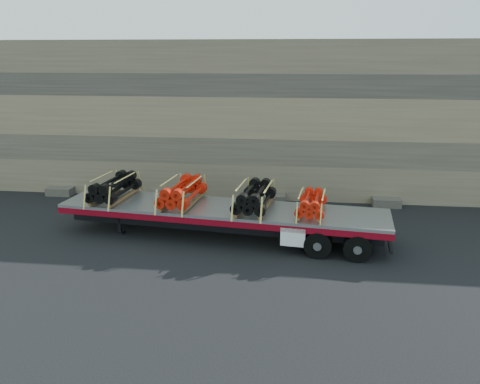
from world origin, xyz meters
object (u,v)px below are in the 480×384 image
object	(u,v)px
bundle_midrear	(255,198)
bundle_rear	(312,204)
trailer	(222,222)
bundle_midfront	(182,193)
bundle_front	(114,188)

from	to	relation	value
bundle_midrear	bundle_rear	size ratio (longest dim) A/B	1.25
bundle_midrear	bundle_rear	xyz separation A→B (m)	(1.97, -0.23, -0.08)
trailer	bundle_midfront	bearing A→B (deg)	180.00
bundle_rear	bundle_midfront	bearing A→B (deg)	180.00
bundle_midfront	bundle_midrear	distance (m)	2.67
bundle_rear	trailer	bearing A→B (deg)	180.00
bundle_front	trailer	bearing A→B (deg)	-0.00
trailer	bundle_rear	xyz separation A→B (m)	(3.16, -0.36, 0.92)
bundle_front	bundle_midfront	bearing A→B (deg)	0.00
bundle_front	bundle_midfront	distance (m)	2.69
trailer	bundle_rear	bearing A→B (deg)	-0.00
trailer	bundle_front	size ratio (longest dim) A/B	5.06
trailer	bundle_midfront	xyz separation A→B (m)	(-1.46, 0.17, 1.00)
bundle_midrear	trailer	bearing A→B (deg)	180.00
trailer	bundle_midfront	distance (m)	1.78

